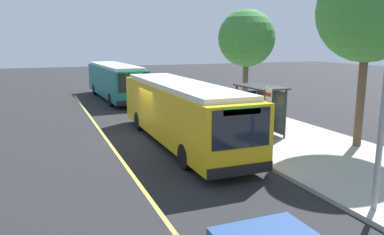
% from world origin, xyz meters
% --- Properties ---
extents(ground_plane, '(120.00, 120.00, 0.00)m').
position_xyz_m(ground_plane, '(0.00, 0.00, 0.00)').
color(ground_plane, '#232326').
extents(sidewalk_curb, '(44.00, 6.40, 0.15)m').
position_xyz_m(sidewalk_curb, '(0.00, 6.00, 0.07)').
color(sidewalk_curb, '#A8A399').
rests_on(sidewalk_curb, ground_plane).
extents(lane_stripe_center, '(36.00, 0.14, 0.01)m').
position_xyz_m(lane_stripe_center, '(0.00, -2.20, 0.00)').
color(lane_stripe_center, '#E0D64C').
rests_on(lane_stripe_center, ground_plane).
extents(transit_bus_main, '(11.94, 2.61, 2.95)m').
position_xyz_m(transit_bus_main, '(1.49, 1.01, 1.62)').
color(transit_bus_main, gold).
rests_on(transit_bus_main, ground_plane).
extents(transit_bus_second, '(11.82, 2.95, 2.95)m').
position_xyz_m(transit_bus_second, '(-14.21, 0.89, 1.62)').
color(transit_bus_second, '#146B66').
rests_on(transit_bus_second, ground_plane).
extents(bus_shelter, '(2.90, 1.60, 2.48)m').
position_xyz_m(bus_shelter, '(1.53, 5.43, 1.92)').
color(bus_shelter, '#333338').
rests_on(bus_shelter, sidewalk_curb).
extents(waiting_bench, '(1.60, 0.48, 0.95)m').
position_xyz_m(waiting_bench, '(1.58, 5.29, 0.63)').
color(waiting_bench, brown).
rests_on(waiting_bench, sidewalk_curb).
extents(route_sign_post, '(0.44, 0.08, 2.80)m').
position_xyz_m(route_sign_post, '(4.78, 3.77, 1.96)').
color(route_sign_post, '#333338').
rests_on(route_sign_post, sidewalk_curb).
extents(street_tree_upstreet, '(4.39, 4.39, 8.16)m').
position_xyz_m(street_tree_upstreet, '(5.41, 8.18, 6.09)').
color(street_tree_upstreet, brown).
rests_on(street_tree_upstreet, sidewalk_curb).
extents(street_tree_downstreet, '(3.61, 3.61, 6.71)m').
position_xyz_m(street_tree_downstreet, '(-3.29, 7.25, 5.02)').
color(street_tree_downstreet, brown).
rests_on(street_tree_downstreet, sidewalk_curb).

